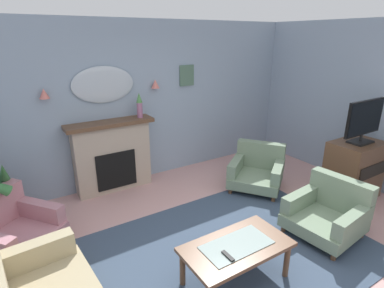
# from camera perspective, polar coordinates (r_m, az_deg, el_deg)

# --- Properties ---
(floor) EXTENTS (6.93, 6.28, 0.10)m
(floor) POSITION_cam_1_polar(r_m,az_deg,el_deg) (3.82, 9.61, -20.98)
(floor) COLOR #C6938E
(floor) RESTS_ON ground
(wall_back) EXTENTS (6.93, 0.10, 2.68)m
(wall_back) POSITION_cam_1_polar(r_m,az_deg,el_deg) (5.32, -9.15, 7.59)
(wall_back) COLOR #8C9EB2
(wall_back) RESTS_ON ground
(patterned_rug) EXTENTS (3.20, 2.40, 0.01)m
(patterned_rug) POSITION_cam_1_polar(r_m,az_deg,el_deg) (3.90, 7.62, -18.83)
(patterned_rug) COLOR #38475B
(patterned_rug) RESTS_ON ground
(fireplace) EXTENTS (1.36, 0.36, 1.16)m
(fireplace) POSITION_cam_1_polar(r_m,az_deg,el_deg) (5.12, -14.53, -2.29)
(fireplace) COLOR tan
(fireplace) RESTS_ON ground
(mantel_vase_right) EXTENTS (0.10, 0.10, 0.41)m
(mantel_vase_right) POSITION_cam_1_polar(r_m,az_deg,el_deg) (5.02, -9.76, 7.24)
(mantel_vase_right) COLOR #9E6084
(mantel_vase_right) RESTS_ON fireplace
(wall_mirror) EXTENTS (0.96, 0.06, 0.56)m
(wall_mirror) POSITION_cam_1_polar(r_m,az_deg,el_deg) (4.96, -16.18, 10.58)
(wall_mirror) COLOR #B2BCC6
(wall_sconce_left) EXTENTS (0.14, 0.14, 0.14)m
(wall_sconce_left) POSITION_cam_1_polar(r_m,az_deg,el_deg) (4.75, -25.86, 8.44)
(wall_sconce_left) COLOR #D17066
(wall_sconce_right) EXTENTS (0.14, 0.14, 0.14)m
(wall_sconce_right) POSITION_cam_1_polar(r_m,az_deg,el_deg) (5.22, -6.86, 11.05)
(wall_sconce_right) COLOR #D17066
(framed_picture) EXTENTS (0.28, 0.03, 0.36)m
(framed_picture) POSITION_cam_1_polar(r_m,az_deg,el_deg) (5.56, -0.99, 12.64)
(framed_picture) COLOR #4C6B56
(coffee_table) EXTENTS (1.10, 0.60, 0.45)m
(coffee_table) POSITION_cam_1_polar(r_m,az_deg,el_deg) (3.29, 8.27, -18.92)
(coffee_table) COLOR brown
(coffee_table) RESTS_ON ground
(tv_remote) EXTENTS (0.04, 0.16, 0.02)m
(tv_remote) POSITION_cam_1_polar(r_m,az_deg,el_deg) (3.09, 6.71, -20.04)
(tv_remote) COLOR black
(tv_remote) RESTS_ON coffee_table
(armchair_beside_couch) EXTENTS (1.14, 1.14, 0.71)m
(armchair_beside_couch) POSITION_cam_1_polar(r_m,az_deg,el_deg) (4.26, -30.77, -13.26)
(armchair_beside_couch) COLOR #B77A84
(armchair_beside_couch) RESTS_ON ground
(armchair_near_fireplace) EXTENTS (0.90, 0.89, 0.71)m
(armchair_near_fireplace) POSITION_cam_1_polar(r_m,az_deg,el_deg) (4.35, 24.10, -11.40)
(armchair_near_fireplace) COLOR gray
(armchair_near_fireplace) RESTS_ON ground
(armchair_by_coffee_table) EXTENTS (1.13, 1.13, 0.71)m
(armchair_by_coffee_table) POSITION_cam_1_polar(r_m,az_deg,el_deg) (5.25, 12.09, -4.66)
(armchair_by_coffee_table) COLOR gray
(armchair_by_coffee_table) RESTS_ON ground
(tv_cabinet) EXTENTS (0.80, 0.57, 0.90)m
(tv_cabinet) POSITION_cam_1_polar(r_m,az_deg,el_deg) (5.39, 27.87, -4.25)
(tv_cabinet) COLOR brown
(tv_cabinet) RESTS_ON ground
(tv_flatscreen) EXTENTS (0.84, 0.24, 0.65)m
(tv_flatscreen) POSITION_cam_1_polar(r_m,az_deg,el_deg) (5.15, 29.45, 3.84)
(tv_flatscreen) COLOR black
(tv_flatscreen) RESTS_ON tv_cabinet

